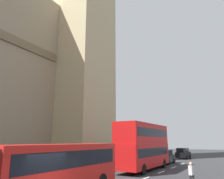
{
  "coord_description": "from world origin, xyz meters",
  "views": [
    {
      "loc": [
        -7.89,
        -7.42,
        3.1
      ],
      "look_at": [
        14.36,
        5.53,
        9.16
      ],
      "focal_mm": 34.94,
      "sensor_mm": 36.0,
      "label": 1
    }
  ],
  "objects_px": {
    "sedan_trailing": "(183,153)",
    "pedestrian_by_kerb": "(191,174)",
    "sedan_lead": "(165,157)",
    "double_decker_bus": "(144,144)"
  },
  "relations": [
    {
      "from": "sedan_trailing",
      "to": "pedestrian_by_kerb",
      "type": "bearing_deg",
      "value": -166.3
    },
    {
      "from": "sedan_lead",
      "to": "pedestrian_by_kerb",
      "type": "distance_m",
      "value": 16.36
    },
    {
      "from": "sedan_lead",
      "to": "pedestrian_by_kerb",
      "type": "relative_size",
      "value": 2.6
    },
    {
      "from": "double_decker_bus",
      "to": "sedan_lead",
      "type": "distance_m",
      "value": 8.17
    },
    {
      "from": "double_decker_bus",
      "to": "pedestrian_by_kerb",
      "type": "height_order",
      "value": "double_decker_bus"
    },
    {
      "from": "double_decker_bus",
      "to": "sedan_lead",
      "type": "xyz_separation_m",
      "value": [
        7.96,
        0.16,
        -1.8
      ]
    },
    {
      "from": "double_decker_bus",
      "to": "sedan_trailing",
      "type": "relative_size",
      "value": 2.26
    },
    {
      "from": "double_decker_bus",
      "to": "sedan_lead",
      "type": "relative_size",
      "value": 2.26
    },
    {
      "from": "sedan_lead",
      "to": "sedan_trailing",
      "type": "distance_m",
      "value": 9.87
    },
    {
      "from": "sedan_trailing",
      "to": "sedan_lead",
      "type": "bearing_deg",
      "value": 178.25
    }
  ]
}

